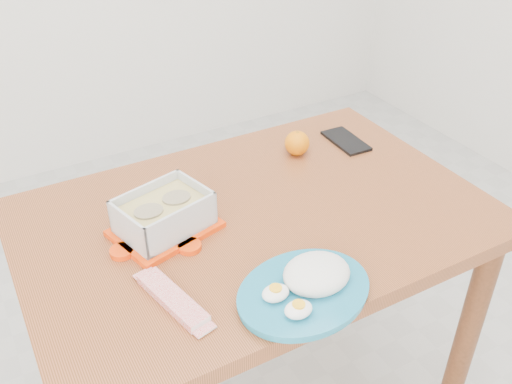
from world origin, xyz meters
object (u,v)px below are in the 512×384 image
food_container (164,215)px  orange_fruit (297,143)px  rice_plate (308,284)px  smartphone (346,141)px  dining_table (256,250)px

food_container → orange_fruit: 0.47m
food_container → rice_plate: bearing=-77.2°
rice_plate → smartphone: bearing=37.4°
dining_table → smartphone: (0.39, 0.18, 0.12)m
food_container → rice_plate: size_ratio=0.80×
dining_table → orange_fruit: size_ratio=16.00×
dining_table → food_container: (-0.21, 0.04, 0.16)m
rice_plate → smartphone: 0.63m
dining_table → orange_fruit: (0.24, 0.19, 0.15)m
dining_table → rice_plate: 0.32m
food_container → smartphone: bearing=-2.0°
food_container → rice_plate: food_container is taller
food_container → orange_fruit: (0.45, 0.15, -0.01)m
dining_table → smartphone: 0.45m
dining_table → rice_plate: rice_plate is taller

